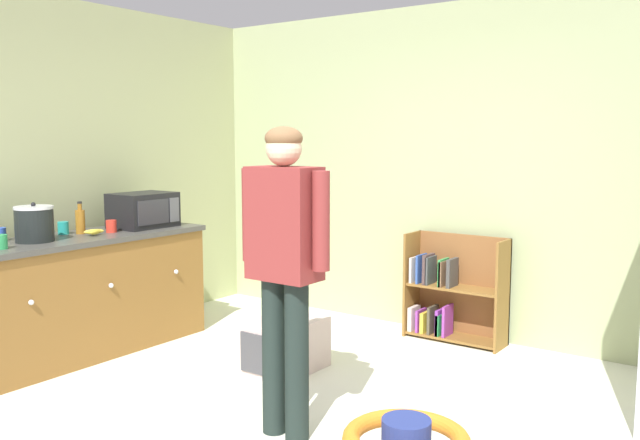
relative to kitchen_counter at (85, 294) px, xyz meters
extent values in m
plane|color=silver|center=(2.20, -0.20, -0.45)|extent=(12.00, 12.00, 0.00)
cube|color=#A2AE7D|center=(2.20, 2.13, 0.90)|extent=(5.20, 0.06, 2.70)
cube|color=tan|center=(-0.43, 0.60, 0.90)|extent=(0.06, 2.99, 2.70)
cube|color=brown|center=(0.00, 0.00, -0.02)|extent=(0.60, 1.87, 0.86)
cube|color=#474540|center=(0.00, 0.00, 0.43)|extent=(0.64, 1.91, 0.04)
sphere|color=silver|center=(0.31, -0.62, 0.11)|extent=(0.04, 0.04, 0.04)
sphere|color=silver|center=(0.31, 0.00, 0.11)|extent=(0.04, 0.04, 0.04)
sphere|color=silver|center=(0.31, 0.62, 0.11)|extent=(0.04, 0.04, 0.04)
cube|color=brown|center=(1.75, 1.91, -0.03)|extent=(0.02, 0.28, 0.85)
cube|color=brown|center=(2.53, 1.91, -0.03)|extent=(0.02, 0.28, 0.85)
cube|color=brown|center=(2.14, 2.04, -0.03)|extent=(0.80, 0.02, 0.85)
cube|color=brown|center=(2.14, 1.91, -0.42)|extent=(0.76, 0.24, 0.02)
cube|color=brown|center=(2.14, 1.91, -0.02)|extent=(0.76, 0.24, 0.02)
cube|color=beige|center=(1.79, 1.88, -0.31)|extent=(0.03, 0.17, 0.20)
cube|color=beige|center=(1.79, 1.88, 0.10)|extent=(0.02, 0.17, 0.21)
cube|color=purple|center=(1.86, 1.88, -0.32)|extent=(0.02, 0.17, 0.18)
cube|color=#3151A0|center=(1.85, 1.88, 0.11)|extent=(0.02, 0.17, 0.23)
cube|color=gold|center=(1.90, 1.88, -0.33)|extent=(0.03, 0.17, 0.17)
cube|color=#483637|center=(1.91, 1.88, 0.11)|extent=(0.03, 0.17, 0.24)
cube|color=#4A4333|center=(1.96, 1.88, -0.30)|extent=(0.02, 0.17, 0.23)
cube|color=#3E4143|center=(1.94, 1.88, 0.11)|extent=(0.02, 0.17, 0.22)
cube|color=#299049|center=(2.04, 1.88, -0.33)|extent=(0.03, 0.17, 0.17)
cube|color=#338C45|center=(2.05, 1.88, 0.10)|extent=(0.02, 0.17, 0.22)
cube|color=purple|center=(2.03, 1.88, -0.31)|extent=(0.03, 0.17, 0.21)
cube|color=brown|center=(2.05, 1.88, 0.09)|extent=(0.02, 0.17, 0.20)
cube|color=purple|center=(2.09, 1.88, -0.29)|extent=(0.02, 0.17, 0.25)
cube|color=#403F3D|center=(2.12, 1.88, 0.11)|extent=(0.03, 0.17, 0.23)
cylinder|color=black|center=(2.05, -0.25, -0.01)|extent=(0.13, 0.13, 0.87)
cylinder|color=black|center=(2.21, -0.25, -0.01)|extent=(0.13, 0.13, 0.87)
cube|color=maroon|center=(2.13, -0.25, 0.72)|extent=(0.38, 0.22, 0.60)
cylinder|color=maroon|center=(1.89, -0.25, 0.75)|extent=(0.09, 0.09, 0.51)
cylinder|color=maroon|center=(2.37, -0.25, 0.75)|extent=(0.09, 0.09, 0.51)
sphere|color=beige|center=(2.13, -0.25, 1.12)|extent=(0.19, 0.19, 0.19)
ellipsoid|color=brown|center=(2.13, -0.25, 1.17)|extent=(0.20, 0.20, 0.12)
torus|color=orange|center=(2.92, -0.33, -0.23)|extent=(0.60, 0.60, 0.08)
cylinder|color=navy|center=(2.92, -0.33, -0.18)|extent=(0.23, 0.23, 0.10)
cylinder|color=silver|center=(2.81, -0.14, -0.32)|extent=(0.02, 0.02, 0.18)
cube|color=beige|center=(1.46, 0.58, -0.27)|extent=(0.42, 0.54, 0.36)
cube|color=#424247|center=(1.46, 0.30, -0.27)|extent=(0.32, 0.01, 0.27)
cube|color=black|center=(0.00, 0.57, 0.59)|extent=(0.36, 0.48, 0.28)
cube|color=#2D2D33|center=(0.19, 0.52, 0.59)|extent=(0.01, 0.31, 0.20)
cube|color=#515156|center=(0.19, 0.74, 0.59)|extent=(0.01, 0.10, 0.20)
cylinder|color=black|center=(0.00, -0.38, 0.56)|extent=(0.26, 0.26, 0.23)
cylinder|color=silver|center=(0.00, -0.38, 0.69)|extent=(0.26, 0.26, 0.02)
sphere|color=black|center=(0.00, -0.38, 0.71)|extent=(0.03, 0.03, 0.03)
ellipsoid|color=yellow|center=(0.07, 0.05, 0.48)|extent=(0.09, 0.16, 0.04)
ellipsoid|color=yellow|center=(0.08, 0.05, 0.48)|extent=(0.04, 0.15, 0.04)
ellipsoid|color=gold|center=(0.09, 0.05, 0.48)|extent=(0.09, 0.16, 0.04)
cylinder|color=#9E661E|center=(-0.09, 0.04, 0.54)|extent=(0.07, 0.07, 0.18)
cylinder|color=#9E661E|center=(-0.09, 0.04, 0.65)|extent=(0.03, 0.03, 0.05)
cylinder|color=black|center=(-0.09, 0.04, 0.69)|extent=(0.04, 0.04, 0.02)
cylinder|color=green|center=(0.11, -0.69, 0.50)|extent=(0.08, 0.08, 0.09)
cylinder|color=red|center=(0.04, 0.23, 0.50)|extent=(0.08, 0.08, 0.09)
cylinder|color=teal|center=(-0.17, -0.05, 0.50)|extent=(0.08, 0.08, 0.09)
cylinder|color=blue|center=(-0.23, -0.51, 0.50)|extent=(0.08, 0.08, 0.09)
camera|label=1|loc=(4.37, -3.02, 1.18)|focal=38.14mm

